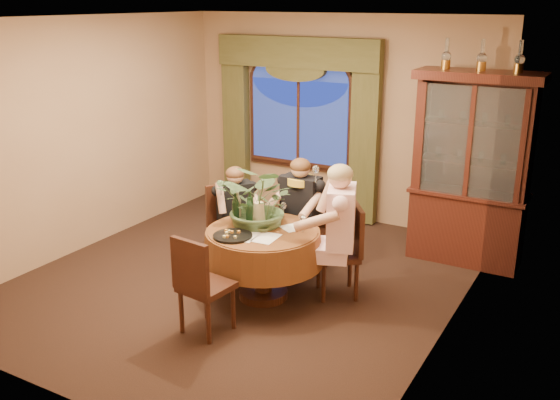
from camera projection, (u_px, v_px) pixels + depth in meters
The scene contains 35 objects.
floor at pixel (243, 279), 6.93m from camera, with size 5.00×5.00×0.00m, color black.
wall_back at pixel (340, 119), 8.57m from camera, with size 4.50×4.50×0.00m, color #A07855.
wall_right at pixel (457, 188), 5.45m from camera, with size 5.00×5.00×0.00m, color #A07855.
ceiling at pixel (238, 18), 6.07m from camera, with size 5.00×5.00×0.00m, color white.
window at pixel (299, 123), 8.82m from camera, with size 1.62×0.10×1.32m, color navy, non-canonical shape.
arched_transom at pixel (299, 67), 8.58m from camera, with size 1.60×0.06×0.44m, color navy, non-canonical shape.
drapery_left at pixel (236, 125), 9.30m from camera, with size 0.38×0.14×2.32m, color #43421E.
drapery_right at pixel (365, 140), 8.34m from camera, with size 0.38×0.14×2.32m, color #43421E.
swag_valance at pixel (297, 52), 8.46m from camera, with size 2.45×0.16×0.42m, color #43421E, non-canonical shape.
dining_table at pixel (263, 264), 6.42m from camera, with size 1.24×1.24×0.75m, color maroon.
china_cabinet at pixel (471, 170), 7.11m from camera, with size 1.38×0.54×2.23m, color #39150F.
oil_lamp_left at pixel (447, 53), 6.89m from camera, with size 0.11×0.11×0.34m, color #A5722D, non-canonical shape.
oil_lamp_center at pixel (482, 55), 6.71m from camera, with size 0.11×0.11×0.34m, color #A5722D, non-canonical shape.
oil_lamp_right at pixel (520, 57), 6.53m from camera, with size 0.11×0.11×0.34m, color #A5722D, non-canonical shape.
chair_right at pixel (338, 252), 6.45m from camera, with size 0.42×0.42×0.96m, color black.
chair_back_right at pixel (306, 230), 7.05m from camera, with size 0.42×0.42×0.96m, color black.
chair_back at pixel (231, 230), 7.07m from camera, with size 0.42×0.42×0.96m, color black.
chair_front_left at pixel (206, 284), 5.73m from camera, with size 0.42×0.42×0.96m, color black.
person_pink at pixel (341, 235), 6.19m from camera, with size 0.53×0.48×1.47m, color #F3C6CF, non-canonical shape.
person_back at pixel (236, 218), 7.08m from camera, with size 0.43×0.40×1.21m, color black, non-canonical shape.
person_scarf at pixel (301, 215), 6.97m from camera, with size 0.48×0.44×1.33m, color black, non-canonical shape.
stoneware_vase at pixel (259, 214), 6.38m from camera, with size 0.13×0.13×0.25m, color tan, non-canonical shape.
centerpiece_plant at pixel (261, 171), 6.28m from camera, with size 0.86×0.95×0.74m, color #425D38.
olive_bowl at pixel (263, 229), 6.26m from camera, with size 0.15×0.15×0.05m, color #465127.
cheese_platter at pixel (233, 236), 6.11m from camera, with size 0.39×0.39×0.02m, color black.
wine_bottle_0 at pixel (249, 213), 6.30m from camera, with size 0.07×0.07×0.33m, color black.
wine_bottle_1 at pixel (250, 206), 6.50m from camera, with size 0.07×0.07×0.33m, color black.
wine_bottle_2 at pixel (238, 207), 6.47m from camera, with size 0.07×0.07×0.33m, color tan.
wine_bottle_3 at pixel (236, 209), 6.42m from camera, with size 0.07×0.07×0.33m, color black.
tasting_paper_0 at pixel (266, 238), 6.08m from camera, with size 0.21×0.30×0.00m, color white.
tasting_paper_1 at pixel (296, 227), 6.37m from camera, with size 0.21×0.30×0.00m, color white.
tasting_paper_2 at pixel (246, 236), 6.12m from camera, with size 0.21×0.30×0.00m, color white.
wine_glass_person_pink at pixel (303, 224), 6.22m from camera, with size 0.07×0.07×0.18m, color silver, non-canonical shape.
wine_glass_person_back at pixel (249, 209), 6.63m from camera, with size 0.07×0.07×0.18m, color silver, non-canonical shape.
wine_glass_person_scarf at pixel (283, 210), 6.61m from camera, with size 0.07×0.07×0.18m, color silver, non-canonical shape.
Camera 1 is at (3.47, -5.30, 2.98)m, focal length 40.00 mm.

